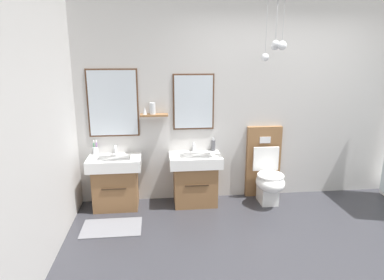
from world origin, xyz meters
The scene contains 11 objects.
ground_plane centered at (0.00, 0.00, -0.05)m, with size 6.69×4.70×0.10m, color #2D2D33.
wall_back centered at (-0.02, 1.69, 1.32)m, with size 5.49×0.64×2.65m.
wall_left centered at (-2.68, 0.00, 1.32)m, with size 0.12×3.50×2.65m, color #B7B5B2.
bath_mat centered at (-2.14, 0.86, 0.01)m, with size 0.68×0.44×0.01m, color slate.
vanity_sink_left centered at (-2.14, 1.44, 0.36)m, with size 0.67×0.46×0.68m.
tap_on_left_sink centered at (-2.14, 1.60, 0.75)m, with size 0.03×0.13×0.11m.
vanity_sink_right centered at (-1.11, 1.44, 0.36)m, with size 0.67×0.46×0.68m.
tap_on_right_sink centered at (-1.11, 1.60, 0.75)m, with size 0.03×0.13×0.11m.
toilet centered at (-0.13, 1.43, 0.38)m, with size 0.48×0.62×1.00m.
toothbrush_cup centered at (-2.40, 1.59, 0.73)m, with size 0.07×0.07×0.19m.
soap_dispenser centered at (-0.84, 1.60, 0.76)m, with size 0.06×0.06×0.18m.
Camera 1 is at (-1.59, -2.74, 1.96)m, focal length 31.54 mm.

